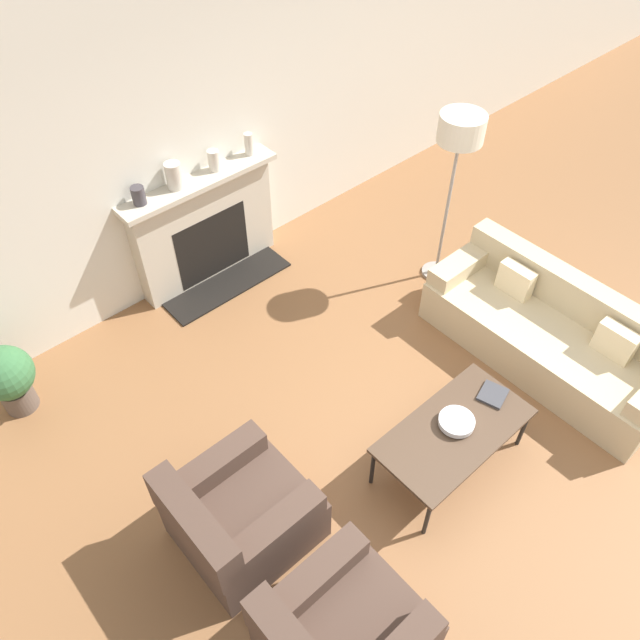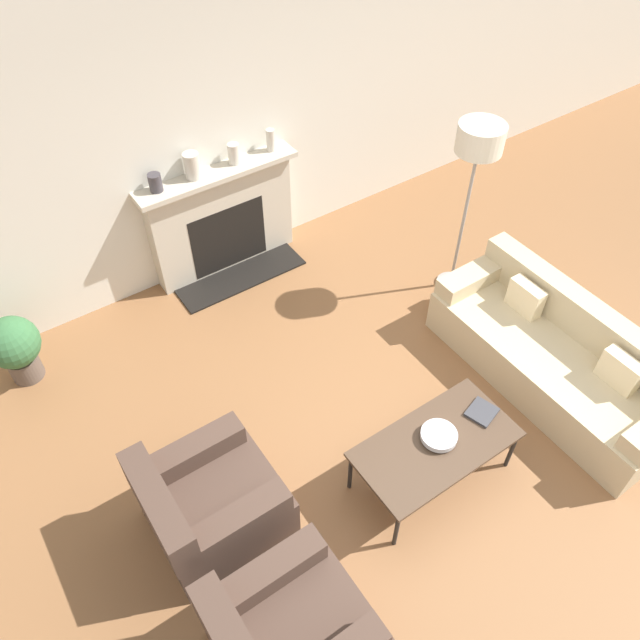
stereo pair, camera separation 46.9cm
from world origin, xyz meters
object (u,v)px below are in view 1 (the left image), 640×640
object	(u,v)px
fireplace	(206,229)
coffee_table	(454,432)
armchair_near	(342,638)
mantel_vase_center_right	(214,160)
book	(493,395)
couch	(550,334)
mantel_vase_left	(138,195)
mantel_vase_center_left	(174,176)
mantel_vase_right	(249,144)
potted_plant	(7,377)
armchair_far	(239,517)
floor_lamp	(459,141)
bowl	(456,422)

from	to	relation	value
fireplace	coffee_table	bearing A→B (deg)	-88.45
armchair_near	mantel_vase_center_right	distance (m)	4.01
fireplace	coffee_table	distance (m)	3.06
mantel_vase_center_right	book	bearing A→B (deg)	-83.82
couch	mantel_vase_left	world-z (taller)	mantel_vase_left
couch	mantel_vase_center_right	bearing A→B (deg)	-155.00
mantel_vase_center_left	couch	bearing A→B (deg)	-58.65
fireplace	mantel_vase_right	world-z (taller)	mantel_vase_right
couch	potted_plant	distance (m)	4.55
armchair_far	potted_plant	bearing A→B (deg)	17.93
floor_lamp	mantel_vase_right	xyz separation A→B (m)	(-1.10, 1.56, -0.29)
couch	bowl	world-z (taller)	couch
mantel_vase_center_left	mantel_vase_right	distance (m)	0.82
armchair_near	coffee_table	distance (m)	1.62
floor_lamp	bowl	bearing A→B (deg)	-136.62
fireplace	mantel_vase_center_right	distance (m)	0.70
floor_lamp	potted_plant	xyz separation A→B (m)	(-3.87, 1.21, -1.13)
couch	book	distance (m)	1.06
armchair_near	bowl	distance (m)	1.67
fireplace	mantel_vase_left	distance (m)	0.87
potted_plant	mantel_vase_center_left	bearing A→B (deg)	9.97
armchair_far	potted_plant	xyz separation A→B (m)	(-0.70, 2.16, 0.08)
armchair_near	armchair_far	bearing A→B (deg)	0.00
armchair_near	mantel_vase_right	xyz separation A→B (m)	(2.07, 3.53, 0.92)
bowl	mantel_vase_left	bearing A→B (deg)	102.84
potted_plant	armchair_far	bearing A→B (deg)	-72.07
bowl	mantel_vase_right	size ratio (longest dim) A/B	1.25
coffee_table	mantel_vase_center_left	distance (m)	3.19
armchair_near	bowl	world-z (taller)	armchair_near
fireplace	armchair_near	size ratio (longest dim) A/B	1.79
coffee_table	mantel_vase_right	size ratio (longest dim) A/B	5.61
fireplace	bowl	distance (m)	3.04
armchair_far	floor_lamp	world-z (taller)	floor_lamp
mantel_vase_center_left	mantel_vase_center_right	bearing A→B (deg)	0.00
couch	mantel_vase_left	size ratio (longest dim) A/B	13.31
armchair_far	mantel_vase_right	bearing A→B (deg)	-39.64
coffee_table	bowl	world-z (taller)	bowl
mantel_vase_left	mantel_vase_right	size ratio (longest dim) A/B	0.76
armchair_far	bowl	world-z (taller)	armchair_far
couch	armchair_near	distance (m)	3.10
bowl	mantel_vase_center_left	world-z (taller)	mantel_vase_center_left
coffee_table	bowl	size ratio (longest dim) A/B	4.50
armchair_near	mantel_vase_center_right	bearing A→B (deg)	-25.39
mantel_vase_center_left	mantel_vase_right	xyz separation A→B (m)	(0.82, 0.00, -0.01)
mantel_vase_center_left	mantel_vase_center_right	size ratio (longest dim) A/B	1.23
couch	floor_lamp	xyz separation A→B (m)	(0.13, 1.38, 1.23)
armchair_far	coffee_table	world-z (taller)	armchair_far
coffee_table	floor_lamp	xyz separation A→B (m)	(1.62, 1.52, 1.09)
book	floor_lamp	xyz separation A→B (m)	(1.17, 1.51, 1.05)
couch	floor_lamp	bearing A→B (deg)	174.67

